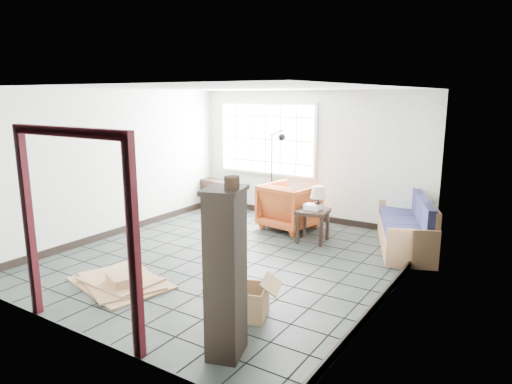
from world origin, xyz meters
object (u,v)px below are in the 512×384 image
Objects in this scene: futon_sofa at (409,230)px; side_table at (313,215)px; armchair at (290,204)px; tall_shelf at (226,273)px.

side_table is at bearing 178.97° from futon_sofa.
armchair reaches higher than side_table.
armchair is 1.62× the size of side_table.
futon_sofa is at bearing 20.23° from side_table.
futon_sofa is 2.19× the size of armchair.
tall_shelf is (0.84, -3.66, 0.38)m from side_table.
armchair is 0.57× the size of tall_shelf.
side_table is at bearing 84.92° from tall_shelf.
side_table is 0.36× the size of tall_shelf.
armchair is at bearing 92.64° from tall_shelf.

